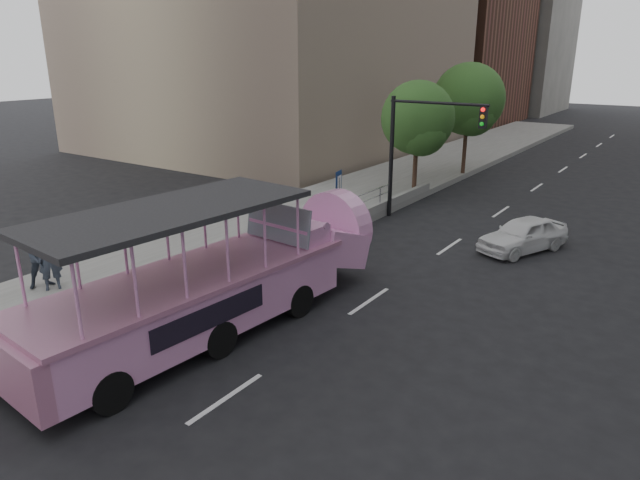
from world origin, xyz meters
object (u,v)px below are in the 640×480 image
duck_boat (224,279)px  pedestrian_near (50,260)px  car (523,234)px  parking_sign (339,198)px  street_tree_far (470,102)px  street_tree_near (419,121)px  traffic_signal (418,139)px  pedestrian_mid (42,256)px

duck_boat → pedestrian_near: (-5.37, -1.61, -0.12)m
pedestrian_near → car: bearing=-12.0°
duck_boat → car: size_ratio=2.94×
duck_boat → parking_sign: bearing=100.3°
street_tree_far → car: bearing=-59.3°
duck_boat → street_tree_near: (-1.91, 15.42, 2.51)m
duck_boat → traffic_signal: (-0.31, 11.99, 2.19)m
duck_boat → car: (4.74, 10.56, -0.68)m
car → street_tree_near: (-6.65, 4.86, 3.19)m
duck_boat → pedestrian_mid: (-5.74, -1.64, -0.06)m
pedestrian_near → traffic_signal: size_ratio=0.34×
duck_boat → pedestrian_mid: 5.97m
duck_boat → traffic_signal: 12.19m
traffic_signal → street_tree_far: bearing=98.4°
street_tree_near → street_tree_far: size_ratio=0.89×
duck_boat → street_tree_far: 21.70m
car → street_tree_far: size_ratio=0.57×
car → pedestrian_mid: (-10.48, -12.20, 0.62)m
pedestrian_near → street_tree_near: size_ratio=0.31×
pedestrian_mid → traffic_signal: 14.84m
parking_sign → street_tree_near: size_ratio=0.48×
duck_boat → traffic_signal: traffic_signal is taller
duck_boat → pedestrian_near: size_ratio=6.08×
pedestrian_mid → parking_sign: parking_sign is taller
duck_boat → parking_sign: duck_boat is taller
traffic_signal → street_tree_near: size_ratio=0.91×
pedestrian_mid → parking_sign: (4.36, 9.27, 0.49)m
car → pedestrian_near: (-10.11, -12.17, 0.56)m
car → pedestrian_near: pedestrian_near is taller
pedestrian_near → traffic_signal: (5.06, 13.60, 2.31)m
pedestrian_mid → traffic_signal: traffic_signal is taller
parking_sign → street_tree_far: street_tree_far is taller
pedestrian_near → parking_sign: parking_sign is taller
parking_sign → duck_boat: bearing=-79.7°
parking_sign → car: bearing=25.6°
car → duck_boat: bearing=-90.4°
pedestrian_near → traffic_signal: traffic_signal is taller
pedestrian_near → pedestrian_mid: (-0.37, -0.03, 0.06)m
traffic_signal → street_tree_near: street_tree_near is taller
pedestrian_mid → car: bearing=-25.0°
duck_boat → car: bearing=65.8°
duck_boat → pedestrian_mid: bearing=-164.1°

